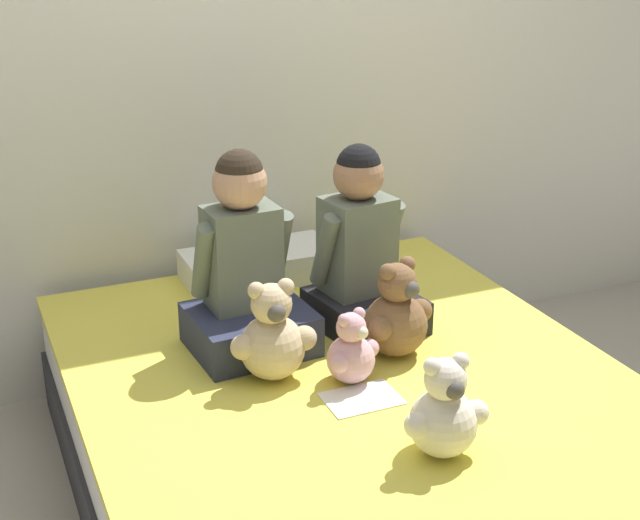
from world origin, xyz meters
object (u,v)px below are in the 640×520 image
(child_on_right, at_px, (360,252))
(sign_card, at_px, (362,399))
(pillow_at_headboard, at_px, (259,265))
(teddy_bear_held_by_left_child, at_px, (272,338))
(teddy_bear_at_foot_of_bed, at_px, (444,413))
(child_on_left, at_px, (245,272))
(teddy_bear_held_by_right_child, at_px, (397,315))
(teddy_bear_between_children, at_px, (351,352))
(bed, at_px, (353,443))

(child_on_right, xyz_separation_m, sign_card, (-0.21, -0.45, -0.25))
(pillow_at_headboard, height_order, sign_card, pillow_at_headboard)
(teddy_bear_held_by_left_child, height_order, teddy_bear_at_foot_of_bed, teddy_bear_held_by_left_child)
(child_on_left, relative_size, teddy_bear_held_by_left_child, 2.05)
(teddy_bear_held_by_right_child, bearing_deg, child_on_left, 128.06)
(child_on_left, xyz_separation_m, teddy_bear_held_by_left_child, (0.00, -0.23, -0.12))
(teddy_bear_between_children, bearing_deg, teddy_bear_at_foot_of_bed, -107.25)
(teddy_bear_held_by_left_child, xyz_separation_m, teddy_bear_at_foot_of_bed, (0.25, -0.53, -0.01))
(bed, relative_size, teddy_bear_held_by_right_child, 6.32)
(teddy_bear_between_children, bearing_deg, bed, 12.93)
(bed, height_order, sign_card, sign_card)
(bed, xyz_separation_m, sign_card, (-0.03, -0.12, 0.22))
(child_on_right, distance_m, pillow_at_headboard, 0.55)
(teddy_bear_held_by_right_child, relative_size, teddy_bear_at_foot_of_bed, 1.13)
(teddy_bear_at_foot_of_bed, bearing_deg, pillow_at_headboard, 93.69)
(child_on_left, distance_m, sign_card, 0.54)
(teddy_bear_between_children, distance_m, pillow_at_headboard, 0.83)
(bed, distance_m, teddy_bear_at_foot_of_bed, 0.55)
(child_on_left, distance_m, child_on_right, 0.39)
(teddy_bear_held_by_left_child, relative_size, sign_card, 1.45)
(bed, distance_m, sign_card, 0.25)
(child_on_left, distance_m, teddy_bear_held_by_right_child, 0.48)
(child_on_left, xyz_separation_m, teddy_bear_at_foot_of_bed, (0.25, -0.76, -0.13))
(child_on_left, relative_size, sign_card, 2.98)
(teddy_bear_held_by_left_child, bearing_deg, pillow_at_headboard, 78.20)
(pillow_at_headboard, distance_m, sign_card, 0.93)
(child_on_right, relative_size, pillow_at_headboard, 1.10)
(child_on_right, relative_size, teddy_bear_at_foot_of_bed, 2.19)
(teddy_bear_between_children, height_order, pillow_at_headboard, teddy_bear_between_children)
(child_on_right, relative_size, teddy_bear_between_children, 2.68)
(teddy_bear_held_by_right_child, bearing_deg, teddy_bear_held_by_left_child, 157.14)
(child_on_right, height_order, teddy_bear_held_by_left_child, child_on_right)
(bed, height_order, pillow_at_headboard, pillow_at_headboard)
(bed, relative_size, teddy_bear_held_by_left_child, 6.40)
(child_on_left, xyz_separation_m, child_on_right, (0.39, 0.01, 0.00))
(child_on_right, xyz_separation_m, teddy_bear_held_by_left_child, (-0.39, -0.23, -0.12))
(teddy_bear_held_by_right_child, bearing_deg, pillow_at_headboard, 83.06)
(teddy_bear_between_children, xyz_separation_m, teddy_bear_at_foot_of_bed, (0.05, -0.42, 0.02))
(teddy_bear_held_by_left_child, bearing_deg, child_on_right, 35.43)
(child_on_left, height_order, sign_card, child_on_left)
(teddy_bear_held_by_left_child, xyz_separation_m, sign_card, (0.18, -0.22, -0.13))
(bed, distance_m, child_on_right, 0.60)
(bed, height_order, teddy_bear_between_children, teddy_bear_between_children)
(bed, relative_size, child_on_left, 3.13)
(teddy_bear_at_foot_of_bed, bearing_deg, child_on_right, 81.66)
(child_on_left, relative_size, teddy_bear_between_children, 2.79)
(sign_card, bearing_deg, teddy_bear_between_children, 81.13)
(bed, bearing_deg, pillow_at_headboard, 90.00)
(child_on_right, bearing_deg, teddy_bear_at_foot_of_bed, -109.07)
(teddy_bear_held_by_right_child, height_order, teddy_bear_at_foot_of_bed, teddy_bear_held_by_right_child)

